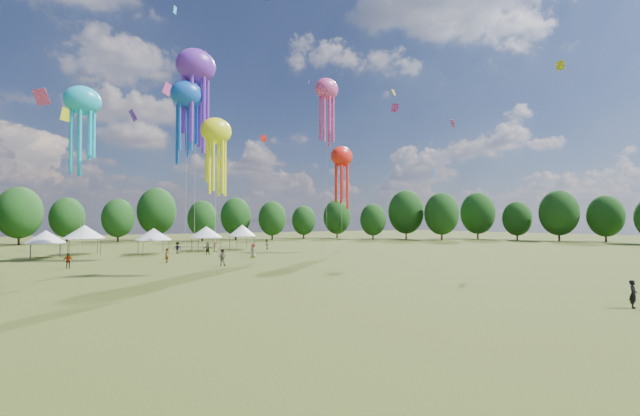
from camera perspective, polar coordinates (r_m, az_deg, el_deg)
ground at (r=24.15m, az=22.90°, el=-13.50°), size 300.00×300.00×0.00m
observer_main at (r=30.15m, az=36.79°, el=-9.36°), size 0.66×0.53×1.60m
spectator_near at (r=47.84m, az=-13.14°, el=-6.57°), size 1.12×1.09×1.82m
spectators_far at (r=63.37m, az=-14.89°, el=-5.39°), size 31.18×15.39×1.85m
festival_tents at (r=69.83m, az=-21.95°, el=-3.13°), size 33.35×10.12×4.35m
show_kites at (r=62.67m, az=-11.03°, el=12.77°), size 45.24×31.10×32.06m
small_kites at (r=63.21m, az=-13.63°, el=22.56°), size 79.54×60.47×46.47m
treeline at (r=77.25m, az=-21.80°, el=-0.45°), size 201.57×95.24×13.43m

